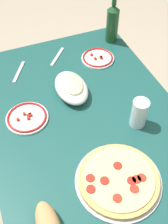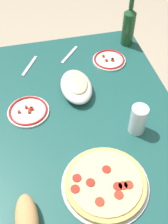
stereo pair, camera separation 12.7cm
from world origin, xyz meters
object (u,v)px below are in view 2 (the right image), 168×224
side_plate_far (28,111)px  bread_loaf (27,220)px  side_plate_near (109,60)px  dining_table (84,132)px  water_glass (138,120)px  pepperoni_pizza (107,183)px  wine_bottle (129,26)px  baked_pasta_dish (77,85)px

side_plate_far → bread_loaf: size_ratio=1.03×
side_plate_near → dining_table: bearing=-32.4°
water_glass → bread_loaf: water_glass is taller
pepperoni_pizza → bread_loaf: (0.08, -0.30, 0.02)m
wine_bottle → bread_loaf: 1.15m
side_plate_far → bread_loaf: bearing=-6.0°
dining_table → bread_loaf: 0.55m
pepperoni_pizza → dining_table: bearing=-179.3°
dining_table → water_glass: size_ratio=9.07×
wine_bottle → water_glass: size_ratio=2.12×
wine_bottle → side_plate_far: bearing=-56.5°
dining_table → water_glass: 0.31m
water_glass → dining_table: bearing=-121.8°
pepperoni_pizza → side_plate_far: size_ratio=1.73×
wine_bottle → water_glass: (0.62, -0.17, -0.05)m
water_glass → bread_loaf: bearing=-59.1°
water_glass → side_plate_far: bearing=-115.0°
side_plate_near → wine_bottle: bearing=132.8°
pepperoni_pizza → baked_pasta_dish: bearing=-180.0°
baked_pasta_dish → water_glass: 0.36m
wine_bottle → dining_table: bearing=-37.1°
baked_pasta_dish → wine_bottle: wine_bottle is taller
bread_loaf → water_glass: bearing=120.9°
pepperoni_pizza → side_plate_near: 0.74m
dining_table → baked_pasta_dish: 0.23m
wine_bottle → water_glass: wine_bottle is taller
dining_table → wine_bottle: size_ratio=4.28×
pepperoni_pizza → wine_bottle: bearing=156.4°
dining_table → wine_bottle: bearing=142.9°
side_plate_near → bread_loaf: (0.79, -0.53, 0.03)m
water_glass → pepperoni_pizza: bearing=-42.0°
baked_pasta_dish → side_plate_near: 0.30m
pepperoni_pizza → side_plate_far: (-0.43, -0.25, -0.01)m
side_plate_far → wine_bottle: bearing=123.5°
dining_table → wine_bottle: wine_bottle is taller
water_glass → side_plate_near: 0.49m
baked_pasta_dish → side_plate_near: bearing=130.7°
water_glass → side_plate_near: (-0.49, 0.02, -0.06)m
side_plate_near → bread_loaf: 0.95m
baked_pasta_dish → wine_bottle: size_ratio=0.82×
side_plate_far → bread_loaf: bread_loaf is taller
side_plate_far → water_glass: bearing=65.0°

